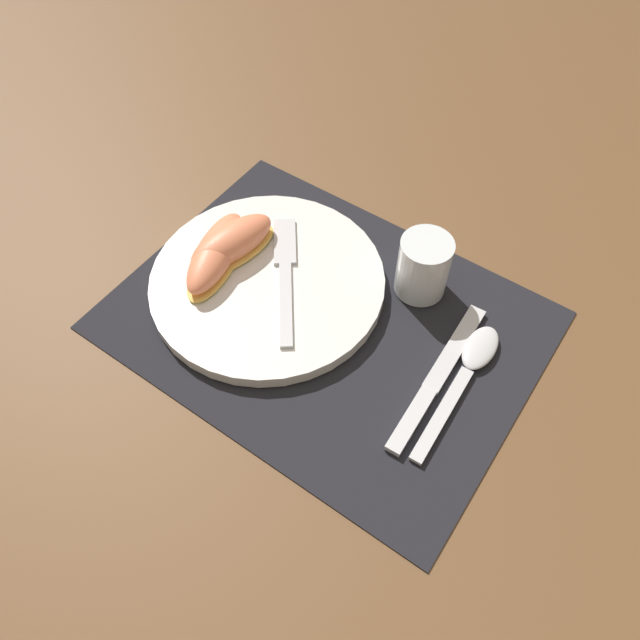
{
  "coord_description": "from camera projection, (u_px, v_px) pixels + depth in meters",
  "views": [
    {
      "loc": [
        0.23,
        -0.34,
        0.58
      ],
      "look_at": [
        0.0,
        -0.02,
        0.02
      ],
      "focal_mm": 35.0,
      "sensor_mm": 36.0,
      "label": 1
    }
  ],
  "objects": [
    {
      "name": "fork",
      "position": [
        285.0,
        269.0,
        0.73
      ],
      "size": [
        0.13,
        0.16,
        0.0
      ],
      "color": "silver",
      "rests_on": "plate"
    },
    {
      "name": "juice_glass",
      "position": [
        423.0,
        269.0,
        0.71
      ],
      "size": [
        0.06,
        0.06,
        0.08
      ],
      "color": "silver",
      "rests_on": "placemat"
    },
    {
      "name": "plate",
      "position": [
        267.0,
        283.0,
        0.73
      ],
      "size": [
        0.28,
        0.28,
        0.02
      ],
      "color": "white",
      "rests_on": "placemat"
    },
    {
      "name": "spoon",
      "position": [
        471.0,
        365.0,
        0.67
      ],
      "size": [
        0.04,
        0.19,
        0.01
      ],
      "color": "silver",
      "rests_on": "placemat"
    },
    {
      "name": "citrus_wedge_0",
      "position": [
        232.0,
        243.0,
        0.74
      ],
      "size": [
        0.07,
        0.13,
        0.04
      ],
      "color": "#F7C656",
      "rests_on": "plate"
    },
    {
      "name": "knife",
      "position": [
        436.0,
        379.0,
        0.66
      ],
      "size": [
        0.03,
        0.21,
        0.01
      ],
      "color": "silver",
      "rests_on": "placemat"
    },
    {
      "name": "ground_plane",
      "position": [
        326.0,
        321.0,
        0.71
      ],
      "size": [
        3.0,
        3.0,
        0.0
      ],
      "primitive_type": "plane",
      "color": "brown"
    },
    {
      "name": "citrus_wedge_1",
      "position": [
        216.0,
        254.0,
        0.73
      ],
      "size": [
        0.08,
        0.14,
        0.03
      ],
      "color": "#F7C656",
      "rests_on": "plate"
    },
    {
      "name": "placemat",
      "position": [
        326.0,
        320.0,
        0.71
      ],
      "size": [
        0.46,
        0.35,
        0.0
      ],
      "color": "black",
      "rests_on": "ground_plane"
    }
  ]
}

